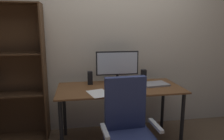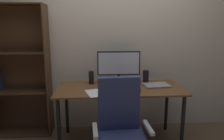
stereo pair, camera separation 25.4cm
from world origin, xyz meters
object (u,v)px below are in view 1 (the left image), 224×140
object	(u,v)px
speaker_left	(90,78)
bookshelf	(14,74)
mouse	(138,89)
keyboard	(122,91)
coffee_mug	(128,84)
laptop	(155,84)
monitor	(117,65)
desk	(120,94)
office_chair	(129,137)
speaker_right	(144,76)

from	to	relation	value
speaker_left	bookshelf	size ratio (longest dim) A/B	0.10
speaker_left	mouse	bearing A→B (deg)	-34.93
keyboard	bookshelf	size ratio (longest dim) A/B	0.16
keyboard	speaker_left	xyz separation A→B (m)	(-0.35, 0.37, 0.08)
coffee_mug	speaker_left	world-z (taller)	speaker_left
coffee_mug	keyboard	bearing A→B (deg)	-127.74
coffee_mug	laptop	size ratio (longest dim) A/B	0.32
bookshelf	speaker_left	bearing A→B (deg)	-8.96
bookshelf	monitor	bearing A→B (deg)	-6.22
desk	coffee_mug	bearing A→B (deg)	-17.22
office_chair	bookshelf	bearing A→B (deg)	136.77
keyboard	office_chair	world-z (taller)	office_chair
mouse	office_chair	size ratio (longest dim) A/B	0.10
keyboard	office_chair	bearing A→B (deg)	-96.85
keyboard	coffee_mug	xyz separation A→B (m)	(0.11, 0.14, 0.04)
keyboard	mouse	world-z (taller)	mouse
desk	office_chair	distance (m)	0.74
laptop	speaker_left	world-z (taller)	speaker_left
office_chair	keyboard	bearing A→B (deg)	81.25
monitor	speaker_right	xyz separation A→B (m)	(0.36, -0.01, -0.16)
monitor	laptop	bearing A→B (deg)	-21.02
monitor	bookshelf	bearing A→B (deg)	173.78
coffee_mug	office_chair	world-z (taller)	office_chair
desk	bookshelf	distance (m)	1.40
mouse	speaker_right	xyz separation A→B (m)	(0.18, 0.38, 0.07)
mouse	bookshelf	size ratio (longest dim) A/B	0.05
keyboard	bookshelf	xyz separation A→B (m)	(-1.33, 0.52, 0.13)
mouse	speaker_right	size ratio (longest dim) A/B	0.56
speaker_right	office_chair	world-z (taller)	office_chair
monitor	speaker_left	size ratio (longest dim) A/B	3.31
desk	mouse	bearing A→B (deg)	-43.67
desk	office_chair	xyz separation A→B (m)	(-0.06, -0.71, -0.19)
mouse	bookshelf	world-z (taller)	bookshelf
monitor	speaker_left	distance (m)	0.40
mouse	laptop	distance (m)	0.35
monitor	keyboard	xyz separation A→B (m)	(-0.01, -0.38, -0.24)
coffee_mug	speaker_right	xyz separation A→B (m)	(0.27, 0.23, 0.03)
laptop	speaker_left	distance (m)	0.85
speaker_left	office_chair	bearing A→B (deg)	-71.84
speaker_right	bookshelf	xyz separation A→B (m)	(-1.70, 0.15, 0.05)
laptop	speaker_left	bearing A→B (deg)	161.54
desk	speaker_right	bearing A→B (deg)	28.42
laptop	office_chair	distance (m)	0.95
mouse	speaker_left	xyz separation A→B (m)	(-0.54, 0.38, 0.07)
speaker_right	mouse	bearing A→B (deg)	-115.99
speaker_right	laptop	bearing A→B (deg)	-59.18
office_chair	coffee_mug	bearing A→B (deg)	73.49
speaker_left	bookshelf	world-z (taller)	bookshelf
mouse	speaker_right	distance (m)	0.43
monitor	office_chair	bearing A→B (deg)	-93.99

